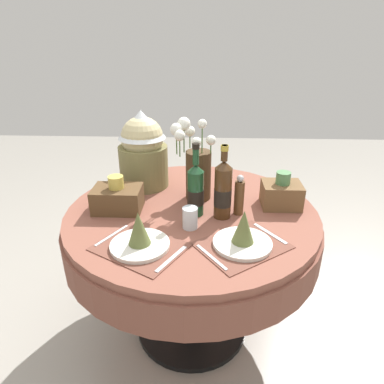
# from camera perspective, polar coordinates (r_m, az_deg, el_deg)

# --- Properties ---
(ground) EXTENTS (8.00, 8.00, 0.00)m
(ground) POSITION_cam_1_polar(r_m,az_deg,el_deg) (2.14, -0.04, -21.48)
(ground) COLOR #9E998E
(dining_table) EXTENTS (1.24, 1.24, 0.77)m
(dining_table) POSITION_cam_1_polar(r_m,az_deg,el_deg) (1.74, -0.04, -6.81)
(dining_table) COLOR brown
(dining_table) RESTS_ON ground
(place_setting_left) EXTENTS (0.42, 0.39, 0.16)m
(place_setting_left) POSITION_cam_1_polar(r_m,az_deg,el_deg) (1.38, -8.79, -7.53)
(place_setting_left) COLOR brown
(place_setting_left) RESTS_ON dining_table
(place_setting_right) EXTENTS (0.43, 0.41, 0.16)m
(place_setting_right) POSITION_cam_1_polar(r_m,az_deg,el_deg) (1.39, 8.52, -7.25)
(place_setting_right) COLOR brown
(place_setting_right) RESTS_ON dining_table
(flower_vase) EXTENTS (0.22, 0.20, 0.43)m
(flower_vase) POSITION_cam_1_polar(r_m,az_deg,el_deg) (1.72, 0.75, 4.24)
(flower_vase) COLOR #47331E
(flower_vase) RESTS_ON dining_table
(wine_bottle_left) EXTENTS (0.08, 0.08, 0.35)m
(wine_bottle_left) POSITION_cam_1_polar(r_m,az_deg,el_deg) (1.57, 0.61, 0.42)
(wine_bottle_left) COLOR #194223
(wine_bottle_left) RESTS_ON dining_table
(wine_bottle_right) EXTENTS (0.08, 0.08, 0.35)m
(wine_bottle_right) POSITION_cam_1_polar(r_m,az_deg,el_deg) (1.55, 5.20, 0.35)
(wine_bottle_right) COLOR #422814
(wine_bottle_right) RESTS_ON dining_table
(tumbler_near_left) EXTENTS (0.07, 0.07, 0.10)m
(tumbler_near_left) POSITION_cam_1_polar(r_m,az_deg,el_deg) (1.50, -0.49, -4.35)
(tumbler_near_left) COLOR silver
(tumbler_near_left) RESTS_ON dining_table
(pepper_mill) EXTENTS (0.05, 0.05, 0.20)m
(pepper_mill) POSITION_cam_1_polar(r_m,az_deg,el_deg) (1.61, 7.90, -0.70)
(pepper_mill) COLOR brown
(pepper_mill) RESTS_ON dining_table
(gift_tub_back_left) EXTENTS (0.27, 0.27, 0.42)m
(gift_tub_back_left) POSITION_cam_1_polar(r_m,az_deg,el_deg) (1.88, -8.25, 7.45)
(gift_tub_back_left) COLOR olive
(gift_tub_back_left) RESTS_ON dining_table
(woven_basket_side_left) EXTENTS (0.23, 0.16, 0.18)m
(woven_basket_side_left) POSITION_cam_1_polar(r_m,az_deg,el_deg) (1.68, -12.36, -0.96)
(woven_basket_side_left) COLOR brown
(woven_basket_side_left) RESTS_ON dining_table
(woven_basket_side_right) EXTENTS (0.19, 0.16, 0.18)m
(woven_basket_side_right) POSITION_cam_1_polar(r_m,az_deg,el_deg) (1.73, 14.73, -0.25)
(woven_basket_side_right) COLOR brown
(woven_basket_side_right) RESTS_ON dining_table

